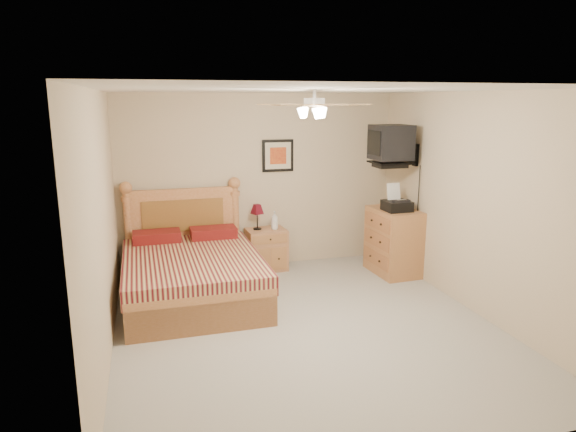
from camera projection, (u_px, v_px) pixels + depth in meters
name	position (u px, v px, depth m)	size (l,w,h in m)	color
floor	(306.00, 327.00, 5.57)	(4.50, 4.50, 0.00)	#9E998E
ceiling	(308.00, 90.00, 5.01)	(4.00, 4.50, 0.04)	white
wall_back	(259.00, 182.00, 7.40)	(4.00, 0.04, 2.50)	#C4B091
wall_front	(417.00, 290.00, 3.18)	(4.00, 0.04, 2.50)	#C4B091
wall_left	(102.00, 227.00, 4.76)	(0.04, 4.50, 2.50)	#C4B091
wall_right	(475.00, 204.00, 5.82)	(0.04, 4.50, 2.50)	#C4B091
bed	(191.00, 247.00, 6.18)	(1.58, 2.08, 1.35)	#B46C36
nightstand	(266.00, 249.00, 7.39)	(0.55, 0.41, 0.60)	#A56A44
table_lamp	(257.00, 217.00, 7.28)	(0.20, 0.20, 0.36)	#530A17
lotion_bottle	(275.00, 220.00, 7.29)	(0.10, 0.10, 0.26)	silver
framed_picture	(278.00, 156.00, 7.37)	(0.46, 0.04, 0.46)	black
dresser	(394.00, 241.00, 7.20)	(0.54, 0.78, 0.92)	#A36C40
fax_machine	(397.00, 198.00, 6.96)	(0.34, 0.37, 0.37)	black
magazine_lower	(387.00, 205.00, 7.32)	(0.18, 0.24, 0.02)	tan
magazine_upper	(388.00, 203.00, 7.34)	(0.18, 0.25, 0.02)	tan
wall_tv	(401.00, 145.00, 6.88)	(0.56, 0.46, 0.58)	black
ceiling_fan	(314.00, 105.00, 4.86)	(1.14, 1.14, 0.28)	white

